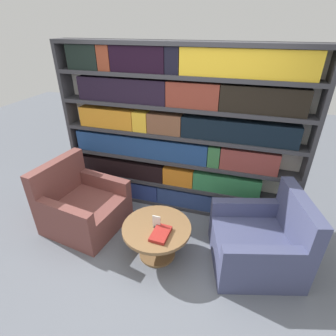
# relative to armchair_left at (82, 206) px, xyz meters

# --- Properties ---
(ground_plane) EXTENTS (14.00, 14.00, 0.00)m
(ground_plane) POSITION_rel_armchair_left_xyz_m (1.11, -0.49, -0.29)
(ground_plane) COLOR slate
(bookshelf) EXTENTS (3.28, 0.30, 2.29)m
(bookshelf) POSITION_rel_armchair_left_xyz_m (1.10, 0.82, 0.86)
(bookshelf) COLOR silver
(bookshelf) RESTS_ON ground_plane
(armchair_left) EXTENTS (1.04, 1.01, 0.90)m
(armchair_left) POSITION_rel_armchair_left_xyz_m (0.00, 0.00, 0.00)
(armchair_left) COLOR brown
(armchair_left) RESTS_ON ground_plane
(armchair_right) EXTENTS (1.13, 1.11, 0.90)m
(armchair_right) POSITION_rel_armchair_left_xyz_m (2.30, 0.01, 0.00)
(armchair_right) COLOR #42476B
(armchair_right) RESTS_ON ground_plane
(coffee_table) EXTENTS (0.79, 0.79, 0.43)m
(coffee_table) POSITION_rel_armchair_left_xyz_m (1.15, -0.23, 0.02)
(coffee_table) COLOR brown
(coffee_table) RESTS_ON ground_plane
(table_sign) EXTENTS (0.09, 0.06, 0.15)m
(table_sign) POSITION_rel_armchair_left_xyz_m (1.15, -0.23, 0.21)
(table_sign) COLOR black
(table_sign) RESTS_ON coffee_table
(stray_book) EXTENTS (0.19, 0.28, 0.04)m
(stray_book) POSITION_rel_armchair_left_xyz_m (1.24, -0.35, 0.16)
(stray_book) COLOR maroon
(stray_book) RESTS_ON coffee_table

